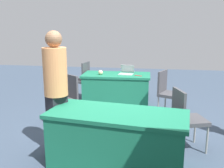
% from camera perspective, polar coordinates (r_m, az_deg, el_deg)
% --- Properties ---
extents(ground_plane, '(14.40, 14.40, 0.00)m').
position_cam_1_polar(ground_plane, '(4.48, 1.19, -11.70)').
color(ground_plane, '#3D4C60').
extents(table_foreground, '(1.58, 0.81, 0.75)m').
position_cam_1_polar(table_foreground, '(6.09, 0.97, -1.24)').
color(table_foreground, '#1E7A56').
rests_on(table_foreground, ground).
extents(table_mid_right, '(1.91, 1.03, 0.75)m').
position_cam_1_polar(table_mid_right, '(3.54, 1.13, -11.99)').
color(table_mid_right, '#1E7A56').
rests_on(table_mid_right, ground).
extents(chair_tucked_left, '(0.58, 0.58, 0.94)m').
position_cam_1_polar(chair_tucked_left, '(5.48, 12.21, -1.43)').
color(chair_tucked_left, '#9E9993').
rests_on(chair_tucked_left, ground).
extents(chair_tucked_right, '(0.62, 0.62, 0.94)m').
position_cam_1_polar(chair_tucked_right, '(4.98, -10.17, -2.77)').
color(chair_tucked_right, '#9E9993').
rests_on(chair_tucked_right, ground).
extents(chair_by_pillar, '(0.56, 0.56, 0.95)m').
position_cam_1_polar(chair_by_pillar, '(4.04, 16.01, -6.77)').
color(chair_by_pillar, '#9E9993').
rests_on(chair_by_pillar, ground).
extents(chair_back_row, '(0.51, 0.51, 0.96)m').
position_cam_1_polar(chair_back_row, '(6.59, -6.79, 1.33)').
color(chair_back_row, '#9E9993').
rests_on(chair_back_row, ground).
extents(person_presenter, '(0.46, 0.46, 1.79)m').
position_cam_1_polar(person_presenter, '(3.81, -12.27, -0.40)').
color(person_presenter, '#26262D').
rests_on(person_presenter, ground).
extents(laptop_silver, '(0.36, 0.34, 0.21)m').
position_cam_1_polar(laptop_silver, '(6.00, 3.19, 2.56)').
color(laptop_silver, silver).
rests_on(laptop_silver, table_foreground).
extents(yarn_ball, '(0.11, 0.11, 0.11)m').
position_cam_1_polar(yarn_ball, '(5.93, -2.53, 2.58)').
color(yarn_ball, beige).
rests_on(yarn_ball, table_foreground).
extents(scissors_red, '(0.17, 0.12, 0.01)m').
position_cam_1_polar(scissors_red, '(5.83, 5.79, 1.86)').
color(scissors_red, red).
rests_on(scissors_red, table_foreground).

